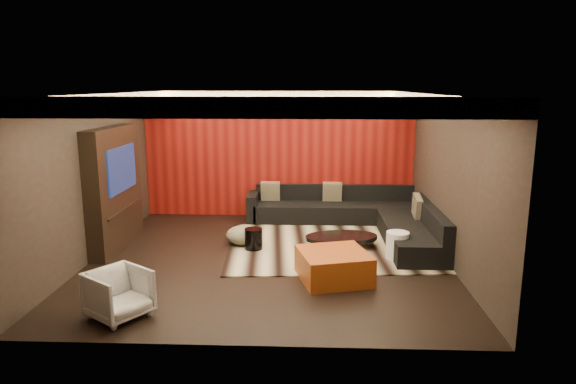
{
  "coord_description": "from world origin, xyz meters",
  "views": [
    {
      "loc": [
        0.67,
        -8.36,
        2.93
      ],
      "look_at": [
        0.3,
        0.6,
        1.05
      ],
      "focal_mm": 32.0,
      "sensor_mm": 36.0,
      "label": 1
    }
  ],
  "objects_px": {
    "white_side_table": "(397,246)",
    "orange_ottoman": "(334,266)",
    "drum_stool": "(254,239)",
    "armchair": "(119,294)",
    "sectional_sofa": "(360,217)",
    "coffee_table": "(341,241)"
  },
  "relations": [
    {
      "from": "coffee_table",
      "to": "drum_stool",
      "type": "distance_m",
      "value": 1.6
    },
    {
      "from": "orange_ottoman",
      "to": "sectional_sofa",
      "type": "relative_size",
      "value": 0.27
    },
    {
      "from": "white_side_table",
      "to": "drum_stool",
      "type": "bearing_deg",
      "value": 170.75
    },
    {
      "from": "coffee_table",
      "to": "armchair",
      "type": "relative_size",
      "value": 1.91
    },
    {
      "from": "coffee_table",
      "to": "orange_ottoman",
      "type": "height_order",
      "value": "orange_ottoman"
    },
    {
      "from": "drum_stool",
      "to": "white_side_table",
      "type": "height_order",
      "value": "white_side_table"
    },
    {
      "from": "drum_stool",
      "to": "armchair",
      "type": "bearing_deg",
      "value": -117.02
    },
    {
      "from": "drum_stool",
      "to": "armchair",
      "type": "xyz_separation_m",
      "value": [
        -1.43,
        -2.8,
        0.11
      ]
    },
    {
      "from": "orange_ottoman",
      "to": "sectional_sofa",
      "type": "height_order",
      "value": "sectional_sofa"
    },
    {
      "from": "orange_ottoman",
      "to": "armchair",
      "type": "height_order",
      "value": "armchair"
    },
    {
      "from": "coffee_table",
      "to": "armchair",
      "type": "bearing_deg",
      "value": -135.61
    },
    {
      "from": "coffee_table",
      "to": "white_side_table",
      "type": "relative_size",
      "value": 2.74
    },
    {
      "from": "coffee_table",
      "to": "orange_ottoman",
      "type": "bearing_deg",
      "value": -97.85
    },
    {
      "from": "white_side_table",
      "to": "orange_ottoman",
      "type": "relative_size",
      "value": 0.48
    },
    {
      "from": "sectional_sofa",
      "to": "orange_ottoman",
      "type": "bearing_deg",
      "value": -103.65
    },
    {
      "from": "drum_stool",
      "to": "sectional_sofa",
      "type": "bearing_deg",
      "value": 34.21
    },
    {
      "from": "drum_stool",
      "to": "orange_ottoman",
      "type": "xyz_separation_m",
      "value": [
        1.38,
        -1.38,
        0.01
      ]
    },
    {
      "from": "sectional_sofa",
      "to": "white_side_table",
      "type": "bearing_deg",
      "value": -75.89
    },
    {
      "from": "orange_ottoman",
      "to": "armchair",
      "type": "relative_size",
      "value": 1.44
    },
    {
      "from": "armchair",
      "to": "sectional_sofa",
      "type": "relative_size",
      "value": 0.19
    },
    {
      "from": "white_side_table",
      "to": "orange_ottoman",
      "type": "height_order",
      "value": "white_side_table"
    },
    {
      "from": "white_side_table",
      "to": "orange_ottoman",
      "type": "bearing_deg",
      "value": -139.18
    }
  ]
}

